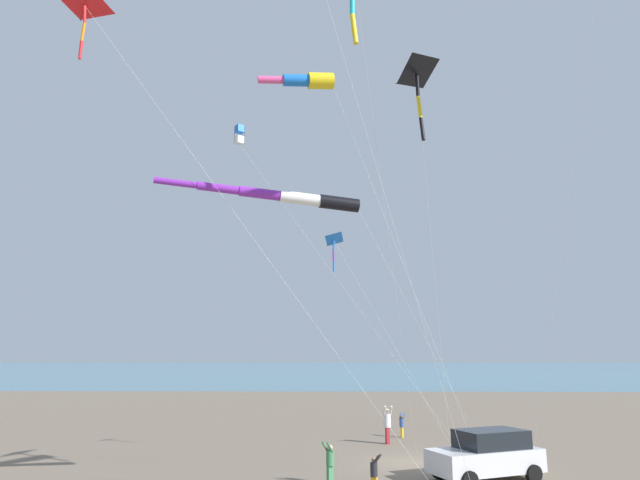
{
  "coord_description": "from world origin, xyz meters",
  "views": [
    {
      "loc": [
        -25.41,
        3.65,
        4.77
      ],
      "look_at": [
        -6.89,
        4.08,
        8.66
      ],
      "focal_mm": 30.26,
      "sensor_mm": 36.0,
      "label": 1
    }
  ],
  "objects_px": {
    "parked_car": "(487,454)",
    "person_child_grey_jacket": "(374,472)",
    "kite_delta_blue_topmost": "(86,7)",
    "kite_windsock_orange_high_right": "(307,81)",
    "person_child_green_jacket": "(402,424)",
    "cooler_box": "(456,459)",
    "person_bystander_far": "(330,460)",
    "kite_box_checkered_midright": "(240,136)",
    "kite_delta_long_streamer_right": "(416,73)",
    "kite_delta_yellow_midlevel": "(333,240)",
    "person_adult_flyer": "(387,423)",
    "kite_windsock_black_fish_shape": "(289,197)"
  },
  "relations": [
    {
      "from": "parked_car",
      "to": "person_child_grey_jacket",
      "type": "bearing_deg",
      "value": 113.85
    },
    {
      "from": "person_child_green_jacket",
      "to": "kite_delta_yellow_midlevel",
      "type": "height_order",
      "value": "kite_delta_yellow_midlevel"
    },
    {
      "from": "kite_windsock_orange_high_right",
      "to": "person_child_green_jacket",
      "type": "bearing_deg",
      "value": -36.88
    },
    {
      "from": "kite_box_checkered_midright",
      "to": "kite_delta_long_streamer_right",
      "type": "distance_m",
      "value": 17.25
    },
    {
      "from": "kite_box_checkered_midright",
      "to": "kite_delta_yellow_midlevel",
      "type": "bearing_deg",
      "value": -140.59
    },
    {
      "from": "person_child_green_jacket",
      "to": "kite_box_checkered_midright",
      "type": "relative_size",
      "value": 0.07
    },
    {
      "from": "cooler_box",
      "to": "person_child_grey_jacket",
      "type": "height_order",
      "value": "person_child_grey_jacket"
    },
    {
      "from": "cooler_box",
      "to": "person_adult_flyer",
      "type": "xyz_separation_m",
      "value": [
        5.29,
        2.48,
        0.87
      ]
    },
    {
      "from": "kite_windsock_orange_high_right",
      "to": "kite_delta_blue_topmost",
      "type": "bearing_deg",
      "value": 149.36
    },
    {
      "from": "person_child_grey_jacket",
      "to": "kite_delta_blue_topmost",
      "type": "height_order",
      "value": "kite_delta_blue_topmost"
    },
    {
      "from": "kite_delta_long_streamer_right",
      "to": "cooler_box",
      "type": "bearing_deg",
      "value": -17.13
    },
    {
      "from": "person_adult_flyer",
      "to": "person_child_grey_jacket",
      "type": "height_order",
      "value": "person_adult_flyer"
    },
    {
      "from": "person_adult_flyer",
      "to": "person_bystander_far",
      "type": "distance_m",
      "value": 9.61
    },
    {
      "from": "parked_car",
      "to": "person_child_green_jacket",
      "type": "distance_m",
      "value": 10.94
    },
    {
      "from": "person_adult_flyer",
      "to": "kite_box_checkered_midright",
      "type": "distance_m",
      "value": 19.18
    },
    {
      "from": "person_adult_flyer",
      "to": "kite_delta_blue_topmost",
      "type": "distance_m",
      "value": 23.73
    },
    {
      "from": "kite_delta_blue_topmost",
      "to": "kite_windsock_orange_high_right",
      "type": "relative_size",
      "value": 0.82
    },
    {
      "from": "kite_windsock_black_fish_shape",
      "to": "kite_windsock_orange_high_right",
      "type": "relative_size",
      "value": 0.65
    },
    {
      "from": "person_adult_flyer",
      "to": "kite_delta_blue_topmost",
      "type": "bearing_deg",
      "value": 145.68
    },
    {
      "from": "kite_delta_blue_topmost",
      "to": "kite_windsock_orange_high_right",
      "type": "xyz_separation_m",
      "value": [
        10.93,
        -6.48,
        3.28
      ]
    },
    {
      "from": "kite_delta_blue_topmost",
      "to": "person_bystander_far",
      "type": "bearing_deg",
      "value": -49.53
    },
    {
      "from": "person_bystander_far",
      "to": "person_child_green_jacket",
      "type": "bearing_deg",
      "value": -19.77
    },
    {
      "from": "person_child_grey_jacket",
      "to": "person_bystander_far",
      "type": "relative_size",
      "value": 0.85
    },
    {
      "from": "kite_box_checkered_midright",
      "to": "parked_car",
      "type": "bearing_deg",
      "value": -129.39
    },
    {
      "from": "parked_car",
      "to": "person_bystander_far",
      "type": "distance_m",
      "value": 6.06
    },
    {
      "from": "cooler_box",
      "to": "kite_delta_long_streamer_right",
      "type": "relative_size",
      "value": 0.04
    },
    {
      "from": "person_bystander_far",
      "to": "kite_delta_long_streamer_right",
      "type": "distance_m",
      "value": 14.46
    },
    {
      "from": "kite_delta_yellow_midlevel",
      "to": "kite_delta_long_streamer_right",
      "type": "distance_m",
      "value": 9.03
    },
    {
      "from": "parked_car",
      "to": "person_bystander_far",
      "type": "relative_size",
      "value": 3.06
    },
    {
      "from": "kite_box_checkered_midright",
      "to": "kite_delta_long_streamer_right",
      "type": "relative_size",
      "value": 1.27
    },
    {
      "from": "kite_delta_blue_topmost",
      "to": "parked_car",
      "type": "bearing_deg",
      "value": -62.32
    },
    {
      "from": "person_adult_flyer",
      "to": "kite_delta_yellow_midlevel",
      "type": "xyz_separation_m",
      "value": [
        -5.95,
        2.86,
        8.82
      ]
    },
    {
      "from": "parked_car",
      "to": "kite_delta_blue_topmost",
      "type": "xyz_separation_m",
      "value": [
        -7.15,
        13.63,
        14.5
      ]
    },
    {
      "from": "kite_delta_blue_topmost",
      "to": "person_child_green_jacket",
      "type": "bearing_deg",
      "value": -33.18
    },
    {
      "from": "parked_car",
      "to": "kite_box_checkered_midright",
      "type": "height_order",
      "value": "kite_box_checkered_midright"
    },
    {
      "from": "person_child_green_jacket",
      "to": "person_child_grey_jacket",
      "type": "xyz_separation_m",
      "value": [
        -12.75,
        2.56,
        -0.02
      ]
    },
    {
      "from": "kite_box_checkered_midright",
      "to": "person_child_green_jacket",
      "type": "bearing_deg",
      "value": -83.05
    },
    {
      "from": "parked_car",
      "to": "kite_windsock_black_fish_shape",
      "type": "relative_size",
      "value": 0.37
    },
    {
      "from": "cooler_box",
      "to": "kite_delta_blue_topmost",
      "type": "distance_m",
      "value": 22.6
    },
    {
      "from": "person_bystander_far",
      "to": "kite_windsock_black_fish_shape",
      "type": "distance_m",
      "value": 9.99
    },
    {
      "from": "kite_delta_yellow_midlevel",
      "to": "kite_windsock_black_fish_shape",
      "type": "bearing_deg",
      "value": 167.79
    },
    {
      "from": "parked_car",
      "to": "person_child_green_jacket",
      "type": "height_order",
      "value": "parked_car"
    },
    {
      "from": "person_child_green_jacket",
      "to": "person_child_grey_jacket",
      "type": "relative_size",
      "value": 1.03
    },
    {
      "from": "kite_windsock_orange_high_right",
      "to": "kite_delta_yellow_midlevel",
      "type": "bearing_deg",
      "value": -134.38
    },
    {
      "from": "kite_windsock_black_fish_shape",
      "to": "kite_delta_long_streamer_right",
      "type": "relative_size",
      "value": 0.85
    },
    {
      "from": "person_adult_flyer",
      "to": "person_bystander_far",
      "type": "relative_size",
      "value": 1.3
    },
    {
      "from": "person_child_green_jacket",
      "to": "kite_delta_blue_topmost",
      "type": "bearing_deg",
      "value": 146.82
    },
    {
      "from": "kite_delta_long_streamer_right",
      "to": "kite_windsock_orange_high_right",
      "type": "height_order",
      "value": "kite_windsock_orange_high_right"
    },
    {
      "from": "kite_box_checkered_midright",
      "to": "kite_delta_long_streamer_right",
      "type": "bearing_deg",
      "value": -148.84
    },
    {
      "from": "kite_delta_blue_topmost",
      "to": "kite_delta_yellow_midlevel",
      "type": "bearing_deg",
      "value": -38.9
    }
  ]
}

